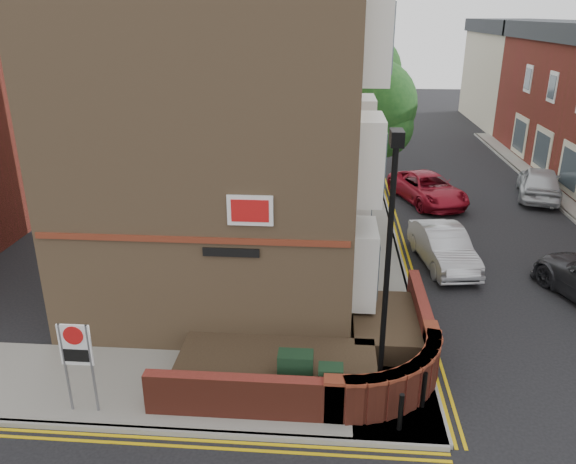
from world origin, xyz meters
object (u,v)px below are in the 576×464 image
(utility_cabinet_large, at_px, (295,376))
(zone_sign, at_px, (76,352))
(lamppost, at_px, (387,277))
(silver_car_near, at_px, (443,247))

(utility_cabinet_large, xyz_separation_m, zone_sign, (-4.70, -0.80, 0.92))
(utility_cabinet_large, height_order, zone_sign, zone_sign)
(lamppost, bearing_deg, utility_cabinet_large, 176.99)
(zone_sign, distance_m, silver_car_near, 12.99)
(lamppost, relative_size, zone_sign, 2.86)
(utility_cabinet_large, xyz_separation_m, silver_car_near, (4.76, 8.05, -0.03))
(utility_cabinet_large, distance_m, zone_sign, 4.86)
(utility_cabinet_large, bearing_deg, lamppost, -3.01)
(utility_cabinet_large, distance_m, silver_car_near, 9.35)
(utility_cabinet_large, relative_size, silver_car_near, 0.29)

